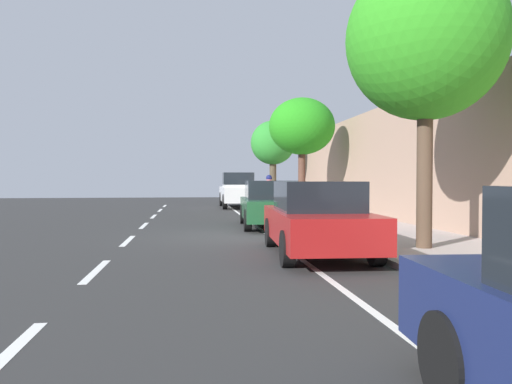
% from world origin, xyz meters
% --- Properties ---
extents(ground, '(59.94, 59.94, 0.00)m').
position_xyz_m(ground, '(0.00, 0.00, 0.00)').
color(ground, '#2D2D2D').
extents(sidewalk, '(3.31, 37.46, 0.12)m').
position_xyz_m(sidewalk, '(4.01, 0.00, 0.06)').
color(sidewalk, '#B0A19D').
rests_on(sidewalk, ground).
extents(curb_edge, '(0.16, 37.46, 0.12)m').
position_xyz_m(curb_edge, '(2.27, 0.00, 0.06)').
color(curb_edge, gray).
rests_on(curb_edge, ground).
extents(lane_stripe_centre, '(0.14, 35.80, 0.01)m').
position_xyz_m(lane_stripe_centre, '(-2.93, -0.83, 0.00)').
color(lane_stripe_centre, white).
rests_on(lane_stripe_centre, ground).
extents(lane_stripe_bike_edge, '(0.12, 37.46, 0.01)m').
position_xyz_m(lane_stripe_bike_edge, '(0.80, 0.00, 0.00)').
color(lane_stripe_bike_edge, white).
rests_on(lane_stripe_bike_edge, ground).
extents(building_facade, '(0.50, 37.46, 4.28)m').
position_xyz_m(building_facade, '(5.91, 0.00, 2.14)').
color(building_facade, '#A3816D').
rests_on(building_facade, ground).
extents(parked_sedan_red_second, '(2.00, 4.48, 1.52)m').
position_xyz_m(parked_sedan_red_second, '(1.24, -3.74, 0.75)').
color(parked_sedan_red_second, maroon).
rests_on(parked_sedan_red_second, ground).
extents(parked_sedan_green_mid, '(2.02, 4.49, 1.52)m').
position_xyz_m(parked_sedan_green_mid, '(1.22, 2.38, 0.75)').
color(parked_sedan_green_mid, '#1E512D').
rests_on(parked_sedan_green_mid, ground).
extents(parked_pickup_white_far, '(2.05, 5.31, 1.95)m').
position_xyz_m(parked_pickup_white_far, '(1.28, 13.95, 0.90)').
color(parked_pickup_white_far, white).
rests_on(parked_pickup_white_far, ground).
extents(bicycle_at_curb, '(1.57, 0.85, 0.77)m').
position_xyz_m(bicycle_at_curb, '(1.81, 8.15, 0.38)').
color(bicycle_at_curb, black).
rests_on(bicycle_at_curb, ground).
extents(cyclist_with_backpack, '(0.51, 0.57, 1.76)m').
position_xyz_m(cyclist_with_backpack, '(2.03, 7.69, 1.08)').
color(cyclist_with_backpack, '#C6B284').
rests_on(cyclist_with_backpack, ground).
extents(street_tree_near_cyclist, '(3.30, 3.30, 6.05)m').
position_xyz_m(street_tree_near_cyclist, '(3.53, -3.81, 4.46)').
color(street_tree_near_cyclist, '#4D3A2B').
rests_on(street_tree_near_cyclist, sidewalk).
extents(street_tree_mid_block, '(2.94, 2.94, 5.06)m').
position_xyz_m(street_tree_mid_block, '(3.53, 8.06, 3.89)').
color(street_tree_mid_block, brown).
rests_on(street_tree_mid_block, sidewalk).
extents(street_tree_far_end, '(2.68, 2.68, 4.99)m').
position_xyz_m(street_tree_far_end, '(3.53, 16.12, 3.73)').
color(street_tree_far_end, '#493E2E').
rests_on(street_tree_far_end, sidewalk).
extents(fire_hydrant, '(0.22, 0.22, 0.84)m').
position_xyz_m(fire_hydrant, '(2.70, -7.88, 0.55)').
color(fire_hydrant, red).
rests_on(fire_hydrant, sidewalk).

